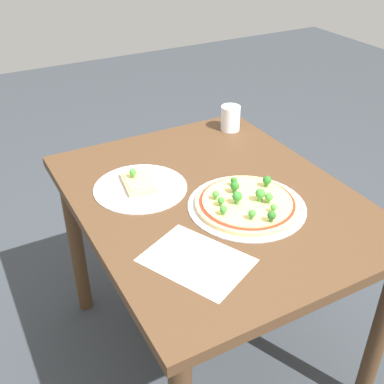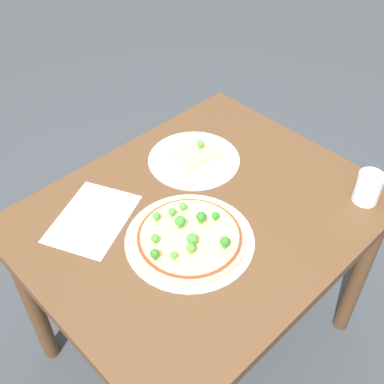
% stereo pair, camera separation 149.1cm
% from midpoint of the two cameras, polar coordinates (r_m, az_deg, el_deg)
% --- Properties ---
extents(ground_plane, '(8.00, 8.00, 0.00)m').
position_cam_midpoint_polar(ground_plane, '(1.96, 21.87, -23.79)').
color(ground_plane, '#33383D').
extents(dining_table, '(1.07, 0.86, 0.76)m').
position_cam_midpoint_polar(dining_table, '(1.43, 28.74, -12.98)').
color(dining_table, '#4C331E').
rests_on(dining_table, ground_plane).
extents(pizza_tray_whole, '(0.38, 0.38, 0.07)m').
position_cam_midpoint_polar(pizza_tray_whole, '(1.26, 31.00, -14.40)').
color(pizza_tray_whole, silver).
rests_on(pizza_tray_whole, dining_table).
extents(pizza_tray_slice, '(0.32, 0.32, 0.06)m').
position_cam_midpoint_polar(pizza_tray_slice, '(1.48, 26.18, -2.42)').
color(pizza_tray_slice, silver).
rests_on(pizza_tray_slice, dining_table).
extents(drinking_cup, '(0.08, 0.08, 0.10)m').
position_cam_midpoint_polar(drinking_cup, '(1.65, 45.92, -5.90)').
color(drinking_cup, white).
rests_on(drinking_cup, dining_table).
extents(paper_menu, '(0.34, 0.30, 0.00)m').
position_cam_midpoint_polar(paper_menu, '(1.20, 16.65, -12.72)').
color(paper_menu, silver).
rests_on(paper_menu, dining_table).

